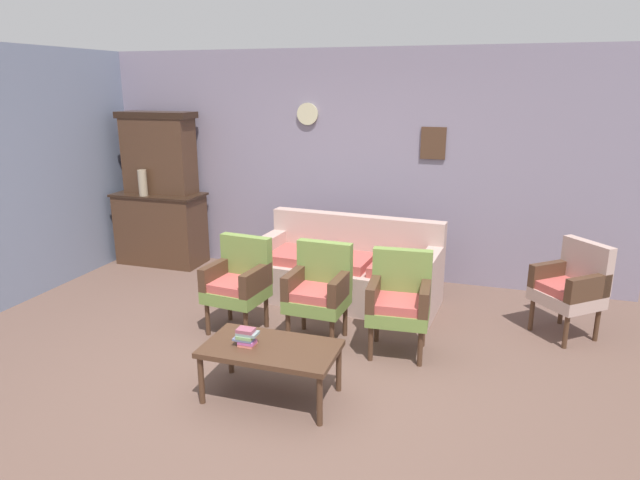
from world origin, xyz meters
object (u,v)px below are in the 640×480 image
object	(u,v)px
floral_couch	(348,272)
armchair_near_cabinet	(239,280)
armchair_near_couch_end	(400,298)
armchair_by_doorway	(319,288)
wingback_chair_by_fireplace	(572,285)
coffee_table	(271,352)
vase_on_cabinet	(143,183)
book_stack_on_table	(246,337)
side_cabinet	(161,228)

from	to	relation	value
floral_couch	armchair_near_cabinet	xyz separation A→B (m)	(-0.79, -1.04, 0.17)
armchair_near_cabinet	armchair_near_couch_end	world-z (taller)	same
floral_couch	armchair_by_doorway	xyz separation A→B (m)	(-0.00, -1.01, 0.17)
armchair_near_cabinet	wingback_chair_by_fireplace	size ratio (longest dim) A/B	1.00
armchair_near_couch_end	coffee_table	distance (m)	1.31
vase_on_cabinet	armchair_near_couch_end	world-z (taller)	vase_on_cabinet
armchair_near_cabinet	armchair_by_doorway	xyz separation A→B (m)	(0.79, 0.03, 0.00)
vase_on_cabinet	armchair_near_cabinet	bearing A→B (deg)	-35.39
floral_couch	armchair_near_couch_end	distance (m)	1.28
armchair_by_doorway	armchair_near_couch_end	size ratio (longest dim) A/B	1.00
coffee_table	wingback_chair_by_fireplace	bearing A→B (deg)	39.76
armchair_by_doorway	armchair_near_couch_end	bearing A→B (deg)	-1.69
armchair_near_couch_end	armchair_by_doorway	bearing A→B (deg)	178.31
armchair_near_cabinet	armchair_near_couch_end	size ratio (longest dim) A/B	1.00
vase_on_cabinet	book_stack_on_table	bearing A→B (deg)	-44.10
wingback_chair_by_fireplace	coffee_table	world-z (taller)	wingback_chair_by_fireplace
armchair_by_doorway	wingback_chair_by_fireplace	bearing A→B (deg)	19.85
armchair_near_cabinet	armchair_by_doorway	distance (m)	0.79
floral_couch	armchair_near_cabinet	distance (m)	1.32
book_stack_on_table	armchair_near_couch_end	bearing A→B (deg)	48.83
floral_couch	armchair_near_couch_end	bearing A→B (deg)	-54.30
book_stack_on_table	vase_on_cabinet	bearing A→B (deg)	135.90
floral_couch	wingback_chair_by_fireplace	world-z (taller)	same
side_cabinet	vase_on_cabinet	size ratio (longest dim) A/B	3.51
side_cabinet	armchair_near_couch_end	distance (m)	3.78
coffee_table	book_stack_on_table	distance (m)	0.21
side_cabinet	armchair_by_doorway	distance (m)	3.11
coffee_table	vase_on_cabinet	bearing A→B (deg)	138.28
vase_on_cabinet	floral_couch	bearing A→B (deg)	-7.54
armchair_by_doorway	armchair_near_couch_end	distance (m)	0.75
armchair_near_cabinet	armchair_by_doorway	world-z (taller)	same
side_cabinet	vase_on_cabinet	world-z (taller)	vase_on_cabinet
side_cabinet	wingback_chair_by_fireplace	world-z (taller)	side_cabinet
floral_couch	armchair_by_doorway	distance (m)	1.02
wingback_chair_by_fireplace	vase_on_cabinet	bearing A→B (deg)	173.38
armchair_near_cabinet	coffee_table	bearing A→B (deg)	-53.81
armchair_near_cabinet	armchair_near_couch_end	bearing A→B (deg)	0.45
armchair_by_doorway	wingback_chair_by_fireplace	world-z (taller)	same
armchair_near_cabinet	armchair_near_couch_end	xyz separation A→B (m)	(1.54, 0.01, 0.00)
vase_on_cabinet	side_cabinet	bearing A→B (deg)	63.69
floral_couch	armchair_by_doorway	size ratio (longest dim) A/B	2.24
floral_couch	wingback_chair_by_fireplace	bearing A→B (deg)	-5.45
coffee_table	book_stack_on_table	world-z (taller)	book_stack_on_table
armchair_near_cabinet	armchair_near_couch_end	distance (m)	1.54
side_cabinet	armchair_near_cabinet	world-z (taller)	side_cabinet
side_cabinet	armchair_by_doorway	xyz separation A→B (m)	(2.69, -1.56, 0.03)
armchair_by_doorway	wingback_chair_by_fireplace	size ratio (longest dim) A/B	1.00
armchair_near_couch_end	wingback_chair_by_fireplace	size ratio (longest dim) A/B	1.00
side_cabinet	wingback_chair_by_fireplace	bearing A→B (deg)	-8.86
wingback_chair_by_fireplace	book_stack_on_table	distance (m)	3.08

